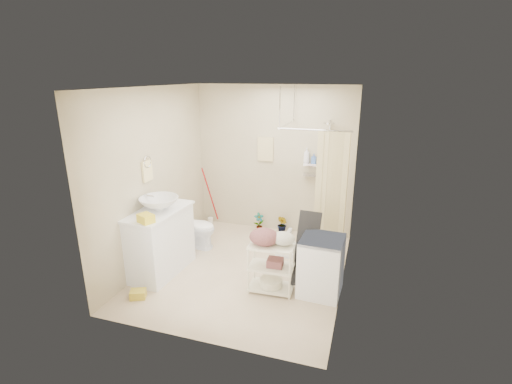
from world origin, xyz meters
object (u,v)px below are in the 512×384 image
toilet (195,226)px  vanity (159,241)px  laundry_rack (271,263)px  washing_machine (321,266)px

toilet → vanity: bearing=177.7°
toilet → laundry_rack: 1.80m
vanity → laundry_rack: 1.67m
vanity → washing_machine: (2.30, 0.14, -0.09)m
vanity → laundry_rack: vanity is taller
washing_machine → laundry_rack: 0.65m
vanity → toilet: 0.92m
washing_machine → laundry_rack: bearing=-163.2°
toilet → laundry_rack: bearing=-115.3°
vanity → laundry_rack: bearing=2.9°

